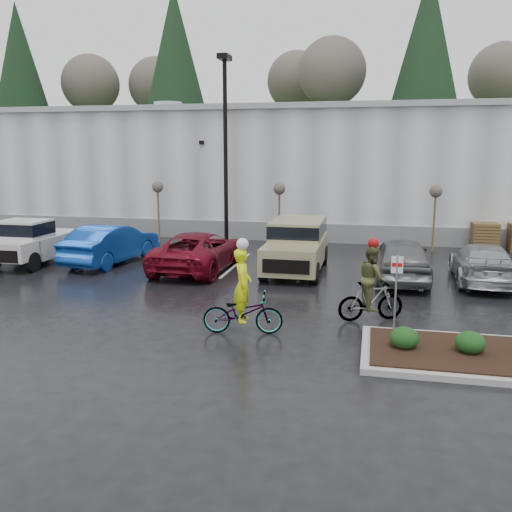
% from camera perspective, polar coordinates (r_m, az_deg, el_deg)
% --- Properties ---
extents(ground, '(120.00, 120.00, 0.00)m').
position_cam_1_polar(ground, '(15.03, -0.47, -7.72)').
color(ground, black).
rests_on(ground, ground).
extents(warehouse, '(60.50, 15.50, 7.20)m').
position_cam_1_polar(warehouse, '(36.02, 7.35, 9.20)').
color(warehouse, '#A8AAAD').
rests_on(warehouse, ground).
extents(wooded_ridge, '(80.00, 25.00, 6.00)m').
position_cam_1_polar(wooded_ridge, '(58.98, 9.33, 9.28)').
color(wooded_ridge, '#1C3917').
rests_on(wooded_ridge, ground).
extents(lamppost, '(0.50, 1.00, 9.22)m').
position_cam_1_polar(lamppost, '(26.84, -3.25, 12.95)').
color(lamppost, black).
rests_on(lamppost, ground).
extents(sapling_west, '(0.60, 0.60, 3.20)m').
position_cam_1_polar(sapling_west, '(29.16, -10.30, 6.84)').
color(sapling_west, '#503D20').
rests_on(sapling_west, ground).
extents(sapling_mid, '(0.60, 0.60, 3.20)m').
position_cam_1_polar(sapling_mid, '(27.35, 2.48, 6.72)').
color(sapling_mid, '#503D20').
rests_on(sapling_mid, ground).
extents(sapling_east, '(0.60, 0.60, 3.20)m').
position_cam_1_polar(sapling_east, '(27.10, 18.39, 6.12)').
color(sapling_east, '#503D20').
rests_on(sapling_east, ground).
extents(pallet_stack_a, '(1.20, 1.20, 1.35)m').
position_cam_1_polar(pallet_stack_a, '(28.69, 22.90, 1.93)').
color(pallet_stack_a, '#503D20').
rests_on(pallet_stack_a, ground).
extents(shrub_a, '(0.70, 0.70, 0.52)m').
position_cam_1_polar(shrub_a, '(13.65, 15.35, -8.30)').
color(shrub_a, '#143612').
rests_on(shrub_a, curb_island).
extents(shrub_b, '(0.70, 0.70, 0.52)m').
position_cam_1_polar(shrub_b, '(13.83, 21.63, -8.46)').
color(shrub_b, '#143612').
rests_on(shrub_b, curb_island).
extents(fire_lane_sign, '(0.30, 0.05, 2.20)m').
position_cam_1_polar(fire_lane_sign, '(14.51, 14.53, -3.00)').
color(fire_lane_sign, gray).
rests_on(fire_lane_sign, ground).
extents(pickup_white, '(2.10, 5.20, 1.96)m').
position_cam_1_polar(pickup_white, '(25.41, -21.97, 1.59)').
color(pickup_white, beige).
rests_on(pickup_white, ground).
extents(car_blue, '(2.48, 5.34, 1.69)m').
position_cam_1_polar(car_blue, '(24.22, -14.97, 1.27)').
color(car_blue, '#0E3C9B').
rests_on(car_blue, ground).
extents(car_red, '(2.76, 5.72, 1.57)m').
position_cam_1_polar(car_red, '(22.19, -6.08, 0.54)').
color(car_red, maroon).
rests_on(car_red, ground).
extents(suv_tan, '(2.20, 5.10, 2.06)m').
position_cam_1_polar(suv_tan, '(21.71, 4.23, 0.99)').
color(suv_tan, '#958D65').
rests_on(suv_tan, ground).
extents(car_grey, '(2.15, 4.94, 1.66)m').
position_cam_1_polar(car_grey, '(20.97, 15.00, -0.29)').
color(car_grey, slate).
rests_on(car_grey, ground).
extents(car_far_silver, '(2.22, 5.04, 1.44)m').
position_cam_1_polar(car_far_silver, '(21.69, 22.72, -0.71)').
color(car_far_silver, '#9DA1A4').
rests_on(car_far_silver, ground).
extents(cyclist_hivis, '(2.23, 1.07, 2.59)m').
position_cam_1_polar(cyclist_hivis, '(14.51, -1.40, -5.14)').
color(cyclist_hivis, '#3F3F44').
rests_on(cyclist_hivis, ground).
extents(cyclist_olive, '(1.94, 1.20, 2.43)m').
position_cam_1_polar(cyclist_olive, '(15.87, 12.03, -3.63)').
color(cyclist_olive, '#3F3F44').
rests_on(cyclist_olive, ground).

